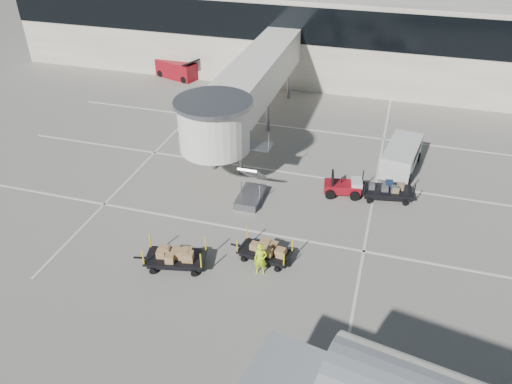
% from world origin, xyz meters
% --- Properties ---
extents(ground, '(140.00, 140.00, 0.00)m').
position_xyz_m(ground, '(0.00, 0.00, 0.00)').
color(ground, gray).
rests_on(ground, ground).
extents(lane_markings, '(40.00, 30.00, 0.02)m').
position_xyz_m(lane_markings, '(-0.67, 9.33, 0.01)').
color(lane_markings, silver).
rests_on(lane_markings, ground).
extents(terminal, '(64.00, 12.11, 15.20)m').
position_xyz_m(terminal, '(-0.35, 29.94, 4.11)').
color(terminal, silver).
rests_on(terminal, ground).
extents(jet_bridge, '(5.70, 20.40, 6.03)m').
position_xyz_m(jet_bridge, '(-3.97, 12.26, 4.28)').
color(jet_bridge, white).
rests_on(jet_bridge, ground).
extents(baggage_tug, '(2.50, 1.84, 1.54)m').
position_xyz_m(baggage_tug, '(4.07, 7.39, 0.56)').
color(baggage_tug, maroon).
rests_on(baggage_tug, ground).
extents(suitcase_cart, '(3.94, 2.09, 1.51)m').
position_xyz_m(suitcase_cart, '(6.78, 7.68, 0.52)').
color(suitcase_cart, black).
rests_on(suitcase_cart, ground).
extents(box_cart_near, '(3.46, 1.73, 1.33)m').
position_xyz_m(box_cart_near, '(0.85, -0.12, 0.52)').
color(box_cart_near, black).
rests_on(box_cart_near, ground).
extents(box_cart_far, '(3.89, 2.14, 1.49)m').
position_xyz_m(box_cart_far, '(-3.28, -2.00, 0.57)').
color(box_cart_far, black).
rests_on(box_cart_far, ground).
extents(ground_worker, '(0.76, 0.59, 1.85)m').
position_xyz_m(ground_worker, '(1.06, -1.26, 0.92)').
color(ground_worker, '#B3E217').
rests_on(ground_worker, ground).
extents(minivan, '(2.73, 5.10, 1.84)m').
position_xyz_m(minivan, '(7.41, 11.81, 1.10)').
color(minivan, silver).
rests_on(minivan, ground).
extents(belt_loader, '(4.83, 3.02, 2.19)m').
position_xyz_m(belt_loader, '(-14.79, 23.96, 0.83)').
color(belt_loader, maroon).
rests_on(belt_loader, ground).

